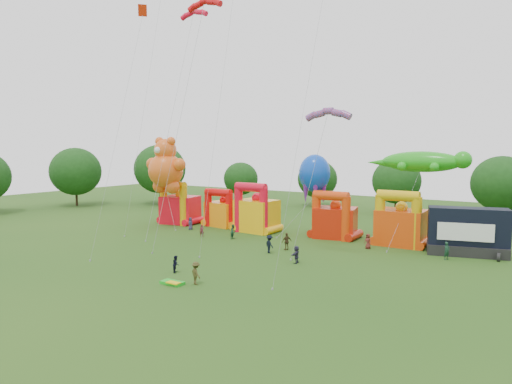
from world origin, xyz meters
The scene contains 24 objects.
ground centered at (0.00, 0.00, 0.00)m, with size 160.00×160.00×0.00m, color #214A14.
tree_ring centered at (-1.15, 0.60, 6.26)m, with size 120.76×122.83×12.07m.
bouncy_castle_0 centered at (-16.90, 26.08, 2.46)m, with size 5.79×5.01×6.47m.
bouncy_castle_1 centered at (-9.86, 27.82, 2.13)m, with size 5.44×4.66×5.58m.
bouncy_castle_2 centered at (-3.46, 26.62, 2.57)m, with size 5.47×4.53×6.77m.
bouncy_castle_3 centered at (7.26, 28.42, 2.31)m, with size 5.80×5.02×6.08m.
bouncy_castle_4 centered at (15.54, 28.39, 2.49)m, with size 5.34×4.30×6.56m.
stage_trailer centered at (22.87, 27.42, 2.46)m, with size 8.40×4.83×5.11m.
teddy_bear_kite centered at (-16.47, 23.13, 7.38)m, with size 7.29×5.02×13.07m.
gecko_kite centered at (16.38, 29.68, 6.68)m, with size 12.32×10.20×11.13m.
octopus_kite centered at (3.51, 27.85, 5.37)m, with size 5.11×6.84×10.66m.
parafoil_kites centered at (-5.09, 15.72, 13.64)m, with size 27.36×15.09×30.87m.
diamond_kites centered at (-2.56, 12.28, 15.91)m, with size 29.99×17.30×39.03m.
folded_kite_bundle centered at (3.71, 2.51, 0.14)m, with size 2.02×1.13×0.31m.
spectator_0 centered at (-11.94, 22.95, 0.87)m, with size 0.85×0.55×1.73m, color #2E2B48.
spectator_1 centered at (-7.36, 19.85, 0.77)m, with size 0.56×0.37×1.54m, color #571924.
spectator_2 centered at (-3.09, 20.85, 0.92)m, with size 0.90×0.70×1.85m, color #1C472C.
spectator_3 centered at (4.70, 16.68, 0.99)m, with size 1.28×0.74×1.98m, color black.
spectator_4 centered at (5.58, 18.97, 0.98)m, with size 1.15×0.48×1.96m, color #42311A.
spectator_5 centered at (9.20, 14.35, 0.88)m, with size 1.64×0.52×1.76m, color #2F2945.
spectator_6 centered at (12.98, 24.54, 0.86)m, with size 0.84×0.55×1.72m, color maroon.
spectator_7 centered at (21.48, 23.89, 0.92)m, with size 0.67×0.44×1.84m, color #163825.
spectator_8 centered at (1.45, 5.42, 0.79)m, with size 0.76×0.60×1.57m, color black.
spectator_9 centered at (5.41, 3.54, 0.97)m, with size 1.25×0.72×1.94m, color #3D3918.
Camera 1 is at (29.73, -25.09, 11.41)m, focal length 32.00 mm.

